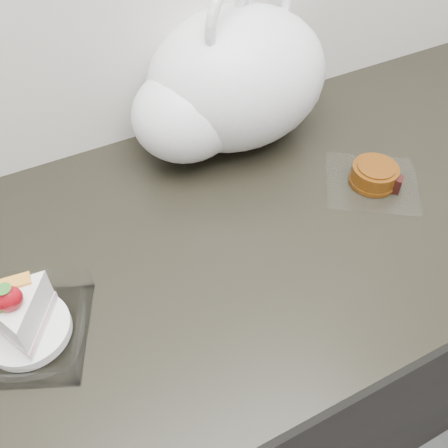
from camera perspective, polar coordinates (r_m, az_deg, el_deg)
The scene contains 4 objects.
counter at distance 1.20m, azimuth 0.21°, elevation -15.29°, with size 2.04×0.64×0.90m.
cake_tray at distance 0.73m, azimuth -21.95°, elevation -10.34°, with size 0.21×0.21×0.13m.
mooncake_wrap at distance 0.94m, azimuth 16.82°, elevation 5.23°, with size 0.22×0.22×0.04m.
plastic_bag at distance 0.93m, azimuth 0.44°, elevation 15.62°, with size 0.44×0.37×0.31m.
Camera 1 is at (-0.25, 1.21, 1.52)m, focal length 40.00 mm.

